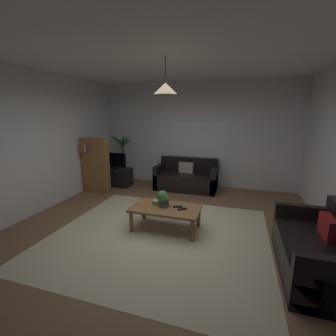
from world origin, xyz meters
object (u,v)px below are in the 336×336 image
(couch_under_window, at_px, (186,179))
(remote_on_table_0, at_px, (178,207))
(coffee_table, at_px, (166,210))
(tv, at_px, (114,160))
(potted_plant_on_table, at_px, (163,198))
(bookshelf_corner, at_px, (95,165))
(book_on_table_2, at_px, (156,201))
(remote_on_table_1, at_px, (182,209))
(pendant_lamp, at_px, (165,89))
(couch_right_side, at_px, (318,254))
(potted_palm_corner, at_px, (123,159))
(book_on_table_0, at_px, (157,204))
(book_on_table_1, at_px, (156,202))
(tv_stand, at_px, (115,177))

(couch_under_window, xyz_separation_m, remote_on_table_0, (0.37, -2.29, 0.14))
(coffee_table, height_order, tv, tv)
(potted_plant_on_table, bearing_deg, couch_under_window, 93.13)
(remote_on_table_0, height_order, bookshelf_corner, bookshelf_corner)
(book_on_table_2, height_order, remote_on_table_1, book_on_table_2)
(potted_plant_on_table, relative_size, pendant_lamp, 0.51)
(couch_under_window, xyz_separation_m, bookshelf_corner, (-2.18, -0.94, 0.44))
(coffee_table, distance_m, remote_on_table_0, 0.22)
(couch_right_side, bearing_deg, remote_on_table_1, -105.72)
(book_on_table_2, xyz_separation_m, potted_palm_corner, (-2.00, 2.53, 0.20))
(book_on_table_2, bearing_deg, pendant_lamp, -20.59)
(tv, xyz_separation_m, pendant_lamp, (2.18, -2.05, 1.64))
(book_on_table_2, xyz_separation_m, potted_plant_on_table, (0.15, -0.06, 0.09))
(coffee_table, relative_size, book_on_table_2, 9.15)
(book_on_table_0, xyz_separation_m, potted_plant_on_table, (0.15, -0.06, 0.14))
(remote_on_table_1, bearing_deg, potted_plant_on_table, 53.39)
(couch_under_window, relative_size, remote_on_table_1, 10.09)
(coffee_table, height_order, pendant_lamp, pendant_lamp)
(book_on_table_1, bearing_deg, coffee_table, -20.18)
(remote_on_table_0, xyz_separation_m, tv, (-2.37, 1.98, 0.30))
(couch_under_window, height_order, tv_stand, couch_under_window)
(remote_on_table_0, xyz_separation_m, potted_plant_on_table, (-0.25, -0.05, 0.14))
(book_on_table_1, relative_size, book_on_table_2, 1.02)
(couch_right_side, height_order, remote_on_table_1, couch_right_side)
(tv_stand, bearing_deg, book_on_table_2, -45.26)
(coffee_table, bearing_deg, potted_plant_on_table, 161.33)
(book_on_table_1, xyz_separation_m, tv_stand, (-1.97, 1.99, -0.20))
(bookshelf_corner, bearing_deg, tv, 73.59)
(book_on_table_1, xyz_separation_m, pendant_lamp, (0.21, -0.08, 1.92))
(tv_stand, bearing_deg, coffee_table, -43.54)
(remote_on_table_1, height_order, tv_stand, tv_stand)
(couch_right_side, bearing_deg, book_on_table_1, -104.52)
(remote_on_table_0, xyz_separation_m, potted_palm_corner, (-2.40, 2.54, 0.25))
(book_on_table_2, distance_m, potted_palm_corner, 3.23)
(book_on_table_2, bearing_deg, couch_right_side, -14.55)
(couch_under_window, distance_m, bookshelf_corner, 2.42)
(remote_on_table_1, distance_m, tv, 3.23)
(remote_on_table_1, bearing_deg, couch_under_window, -20.42)
(book_on_table_1, bearing_deg, book_on_table_2, 7.21)
(coffee_table, bearing_deg, remote_on_table_1, -2.40)
(tv, bearing_deg, remote_on_table_0, -39.86)
(book_on_table_2, relative_size, bookshelf_corner, 0.09)
(book_on_table_1, relative_size, bookshelf_corner, 0.09)
(book_on_table_1, xyz_separation_m, book_on_table_2, (0.00, 0.00, 0.03))
(bookshelf_corner, bearing_deg, book_on_table_1, -31.91)
(book_on_table_1, height_order, tv_stand, tv_stand)
(book_on_table_2, distance_m, potted_plant_on_table, 0.19)
(couch_right_side, relative_size, pendant_lamp, 2.66)
(remote_on_table_1, relative_size, pendant_lamp, 0.28)
(couch_under_window, distance_m, remote_on_table_0, 2.32)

